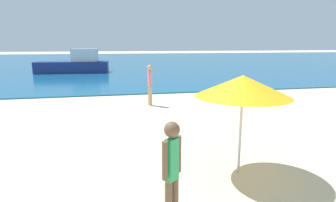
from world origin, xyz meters
TOP-DOWN VIEW (x-y plane):
  - water at (0.00, 45.73)m, footprint 160.00×60.00m
  - person_standing at (-0.88, 5.34)m, footprint 0.29×0.25m
  - person_distant at (-0.07, 13.21)m, footprint 0.22×0.38m
  - boat_near at (-4.63, 27.31)m, footprint 6.12×2.20m
  - beach_umbrella at (0.79, 6.79)m, footprint 1.78×1.78m

SIDE VIEW (x-z plane):
  - water at x=0.00m, z-range 0.00..0.06m
  - boat_near at x=-4.63m, z-range -0.26..1.79m
  - person_standing at x=-0.88m, z-range 0.11..1.66m
  - person_distant at x=-0.07m, z-range 0.11..1.79m
  - beach_umbrella at x=0.79m, z-range 0.77..2.71m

